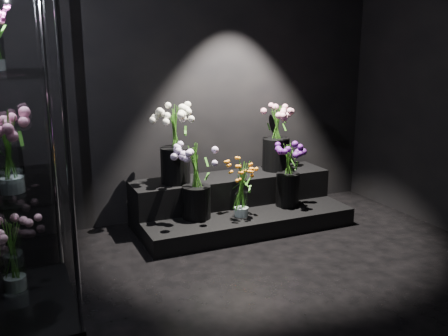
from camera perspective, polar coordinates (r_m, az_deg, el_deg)
floor at (r=3.50m, az=8.31°, el=-15.14°), size 4.00×4.00×0.00m
wall_back at (r=4.87m, az=-3.86°, el=10.52°), size 4.00×0.00×4.00m
display_riser at (r=4.86m, az=1.45°, el=-4.12°), size 1.98×0.88×0.44m
display_case at (r=3.19m, az=-23.55°, el=2.53°), size 0.61×1.02×2.25m
bouquet_orange_bells at (r=4.50m, az=2.01°, el=-2.28°), size 0.30×0.30×0.52m
bouquet_lilac at (r=4.43m, az=-3.20°, el=-0.99°), size 0.39×0.39×0.67m
bouquet_purple at (r=4.81m, az=7.34°, el=-0.21°), size 0.41×0.41×0.63m
bouquet_cream_roses at (r=4.57m, az=-5.64°, el=3.14°), size 0.45×0.45×0.71m
bouquet_pink_roses at (r=5.06m, az=6.00°, el=3.92°), size 0.37×0.37×0.67m
bouquet_case_pink at (r=3.02m, az=-23.42°, el=1.82°), size 0.32×0.32×0.46m
bouquet_case_base_pink at (r=3.60m, az=-23.05°, el=-9.04°), size 0.30×0.30×0.48m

